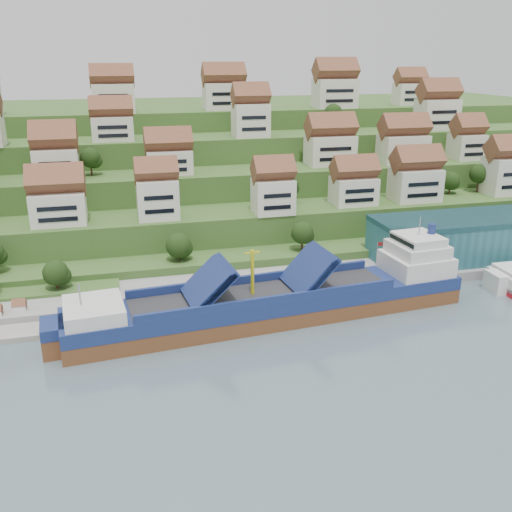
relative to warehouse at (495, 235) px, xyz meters
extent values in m
plane|color=slate|center=(-52.00, -17.00, -7.20)|extent=(300.00, 300.00, 0.00)
cube|color=gray|center=(-32.00, -2.00, -6.10)|extent=(180.00, 14.00, 2.20)
cube|color=#2D4C1E|center=(-52.00, 69.00, -5.20)|extent=(260.00, 128.00, 4.00)
cube|color=#2D4C1E|center=(-52.00, 74.00, -1.70)|extent=(260.00, 118.00, 11.00)
cube|color=#2D4C1E|center=(-52.00, 82.00, 1.80)|extent=(260.00, 102.00, 18.00)
cube|color=#2D4C1E|center=(-52.00, 90.00, 5.30)|extent=(260.00, 86.00, 25.00)
cube|color=#2D4C1E|center=(-52.00, 99.00, 8.30)|extent=(260.00, 68.00, 31.00)
cube|color=silver|center=(-99.52, 21.82, 7.46)|extent=(12.02, 8.57, 7.32)
cube|color=silver|center=(-77.26, 20.48, 8.46)|extent=(9.45, 7.03, 9.32)
cube|color=silver|center=(-49.74, 18.55, 7.96)|extent=(9.45, 7.62, 8.33)
cube|color=silver|center=(-27.26, 21.91, 7.28)|extent=(11.01, 7.73, 6.95)
cube|color=silver|center=(-9.95, 21.62, 8.01)|extent=(12.24, 8.26, 8.42)
cube|color=silver|center=(18.31, 22.71, 8.82)|extent=(11.52, 8.31, 10.05)
cube|color=silver|center=(-100.22, 37.00, 14.74)|extent=(10.56, 8.98, 7.88)
cube|color=silver|center=(-72.43, 38.22, 13.89)|extent=(11.64, 7.90, 6.18)
cube|color=silver|center=(-26.97, 40.05, 14.92)|extent=(13.08, 8.36, 8.25)
cube|color=silver|center=(-5.41, 38.15, 14.75)|extent=(13.31, 8.18, 7.90)
cube|color=silver|center=(15.96, 39.03, 14.50)|extent=(8.80, 8.04, 7.40)
cube|color=silver|center=(-86.01, 53.56, 21.10)|extent=(11.17, 7.30, 6.60)
cube|color=silver|center=(-47.06, 52.12, 22.49)|extent=(10.02, 7.79, 9.38)
cube|color=silver|center=(14.33, 54.34, 22.50)|extent=(12.13, 8.47, 9.39)
cube|color=silver|center=(-84.90, 69.96, 28.04)|extent=(12.19, 7.51, 8.47)
cube|color=silver|center=(-50.70, 72.72, 27.91)|extent=(12.83, 8.15, 8.22)
cube|color=silver|center=(-14.19, 70.31, 28.40)|extent=(13.33, 8.73, 9.19)
cube|color=silver|center=(15.57, 75.32, 27.43)|extent=(10.04, 7.05, 7.27)
ellipsoid|color=#1F3812|center=(-45.25, 9.11, 1.16)|extent=(5.26, 5.26, 5.26)
ellipsoid|color=#1F3812|center=(-74.10, 9.29, 0.28)|extent=(5.67, 5.67, 5.67)
ellipsoid|color=#1F3812|center=(3.41, 26.11, 7.42)|extent=(5.09, 5.09, 5.09)
ellipsoid|color=#1F3812|center=(12.20, 26.11, 9.04)|extent=(5.35, 5.35, 5.35)
ellipsoid|color=#1F3812|center=(-43.07, 26.66, 8.47)|extent=(4.79, 4.79, 4.79)
ellipsoid|color=#1F3812|center=(-6.09, 42.83, 16.09)|extent=(4.53, 4.53, 4.53)
ellipsoid|color=#1F3812|center=(-103.30, 42.38, 15.07)|extent=(6.08, 6.08, 6.08)
ellipsoid|color=#1F3812|center=(-92.23, 40.97, 15.39)|extent=(5.13, 5.13, 5.13)
ellipsoid|color=#1F3812|center=(-45.00, 56.21, 22.85)|extent=(6.17, 6.17, 6.17)
ellipsoid|color=#1F3812|center=(-18.99, 58.94, 23.31)|extent=(5.61, 5.61, 5.61)
ellipsoid|color=#1F3812|center=(-15.30, 56.97, 21.28)|extent=(4.17, 4.17, 4.17)
ellipsoid|color=#1F3812|center=(-99.69, 2.00, -1.00)|extent=(5.20, 5.20, 5.20)
cube|color=#255C65|center=(0.00, 0.00, 0.00)|extent=(60.00, 15.00, 10.00)
cylinder|color=gray|center=(-34.00, -7.00, -1.00)|extent=(0.16, 0.16, 8.00)
cube|color=maroon|center=(-33.40, -7.00, 2.60)|extent=(1.20, 0.05, 0.80)
cube|color=white|center=(-106.00, -5.50, -5.10)|extent=(2.40, 2.20, 2.20)
cube|color=brown|center=(-59.75, -16.45, -6.20)|extent=(77.24, 18.56, 4.90)
cube|color=navy|center=(-59.75, -16.45, -2.98)|extent=(77.25, 18.68, 2.55)
cube|color=silver|center=(-91.98, -19.35, -0.53)|extent=(10.77, 12.01, 2.55)
cube|color=#262628|center=(-61.70, -16.63, -1.71)|extent=(49.73, 14.35, 0.29)
cube|color=navy|center=(-72.45, -17.59, 1.63)|extent=(8.28, 11.44, 6.78)
cube|color=navy|center=(-52.91, -15.84, 1.63)|extent=(7.92, 11.41, 7.17)
cylinder|color=gold|center=(-63.66, -16.80, 2.61)|extent=(0.75, 0.75, 8.83)
cube|color=silver|center=(-28.50, -13.65, 0.15)|extent=(12.72, 12.19, 3.92)
cube|color=silver|center=(-28.50, -13.65, 3.29)|extent=(10.66, 10.84, 2.45)
cube|color=silver|center=(-28.50, -13.65, 5.35)|extent=(8.60, 9.49, 1.77)
cylinder|color=navy|center=(-25.57, -13.38, 7.22)|extent=(1.70, 1.70, 2.16)
camera|label=1|loc=(-86.95, -111.21, 40.16)|focal=40.00mm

